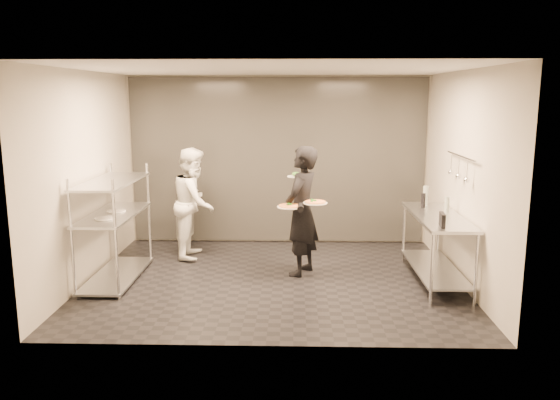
{
  "coord_description": "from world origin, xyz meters",
  "views": [
    {
      "loc": [
        0.28,
        -7.1,
        2.48
      ],
      "look_at": [
        0.09,
        0.05,
        1.1
      ],
      "focal_mm": 35.0,
      "sensor_mm": 36.0,
      "label": 1
    }
  ],
  "objects_px": {
    "pizza_plate_far": "(315,202)",
    "bottle_green": "(426,195)",
    "salad_plate": "(296,175)",
    "pos_monitor": "(442,220)",
    "pizza_plate_near": "(290,206)",
    "pass_rack": "(114,224)",
    "prep_counter": "(437,236)",
    "bottle_clear": "(447,205)",
    "chef": "(194,203)",
    "waiter": "(302,211)",
    "bottle_dark": "(423,201)"
  },
  "relations": [
    {
      "from": "salad_plate",
      "to": "pos_monitor",
      "type": "height_order",
      "value": "salad_plate"
    },
    {
      "from": "waiter",
      "to": "bottle_green",
      "type": "xyz_separation_m",
      "value": [
        1.79,
        0.39,
        0.16
      ]
    },
    {
      "from": "pizza_plate_far",
      "to": "bottle_green",
      "type": "distance_m",
      "value": 1.72
    },
    {
      "from": "waiter",
      "to": "bottle_clear",
      "type": "bearing_deg",
      "value": 111.38
    },
    {
      "from": "pass_rack",
      "to": "pizza_plate_near",
      "type": "bearing_deg",
      "value": 2.31
    },
    {
      "from": "pizza_plate_far",
      "to": "bottle_green",
      "type": "xyz_separation_m",
      "value": [
        1.61,
        0.61,
        -0.01
      ]
    },
    {
      "from": "pizza_plate_far",
      "to": "pos_monitor",
      "type": "relative_size",
      "value": 1.39
    },
    {
      "from": "pizza_plate_near",
      "to": "salad_plate",
      "type": "distance_m",
      "value": 0.61
    },
    {
      "from": "pizza_plate_near",
      "to": "bottle_dark",
      "type": "xyz_separation_m",
      "value": [
        1.86,
        0.36,
        0.02
      ]
    },
    {
      "from": "prep_counter",
      "to": "bottle_clear",
      "type": "distance_m",
      "value": 0.47
    },
    {
      "from": "pizza_plate_far",
      "to": "bottle_green",
      "type": "height_order",
      "value": "bottle_green"
    },
    {
      "from": "pass_rack",
      "to": "salad_plate",
      "type": "distance_m",
      "value": 2.59
    },
    {
      "from": "pass_rack",
      "to": "bottle_dark",
      "type": "height_order",
      "value": "pass_rack"
    },
    {
      "from": "prep_counter",
      "to": "bottle_clear",
      "type": "bearing_deg",
      "value": 47.74
    },
    {
      "from": "pass_rack",
      "to": "bottle_dark",
      "type": "relative_size",
      "value": 7.67
    },
    {
      "from": "chef",
      "to": "pizza_plate_near",
      "type": "xyz_separation_m",
      "value": [
        1.49,
        -1.01,
        0.16
      ]
    },
    {
      "from": "pass_rack",
      "to": "waiter",
      "type": "relative_size",
      "value": 0.89
    },
    {
      "from": "pos_monitor",
      "to": "bottle_dark",
      "type": "distance_m",
      "value": 1.11
    },
    {
      "from": "pos_monitor",
      "to": "bottle_green",
      "type": "distance_m",
      "value": 1.34
    },
    {
      "from": "salad_plate",
      "to": "pos_monitor",
      "type": "distance_m",
      "value": 2.19
    },
    {
      "from": "waiter",
      "to": "chef",
      "type": "distance_m",
      "value": 1.84
    },
    {
      "from": "pizza_plate_far",
      "to": "bottle_clear",
      "type": "bearing_deg",
      "value": 3.65
    },
    {
      "from": "pizza_plate_far",
      "to": "salad_plate",
      "type": "distance_m",
      "value": 0.65
    },
    {
      "from": "bottle_dark",
      "to": "pizza_plate_near",
      "type": "bearing_deg",
      "value": -169.15
    },
    {
      "from": "pass_rack",
      "to": "waiter",
      "type": "height_order",
      "value": "waiter"
    },
    {
      "from": "pos_monitor",
      "to": "bottle_green",
      "type": "bearing_deg",
      "value": 91.69
    },
    {
      "from": "pass_rack",
      "to": "waiter",
      "type": "bearing_deg",
      "value": 6.4
    },
    {
      "from": "waiter",
      "to": "chef",
      "type": "bearing_deg",
      "value": -92.13
    },
    {
      "from": "waiter",
      "to": "pos_monitor",
      "type": "distance_m",
      "value": 1.93
    },
    {
      "from": "waiter",
      "to": "bottle_clear",
      "type": "height_order",
      "value": "waiter"
    },
    {
      "from": "bottle_green",
      "to": "bottle_dark",
      "type": "distance_m",
      "value": 0.24
    },
    {
      "from": "pass_rack",
      "to": "pizza_plate_far",
      "type": "xyz_separation_m",
      "value": [
        2.71,
        0.07,
        0.3
      ]
    },
    {
      "from": "pos_monitor",
      "to": "bottle_green",
      "type": "relative_size",
      "value": 0.84
    },
    {
      "from": "pos_monitor",
      "to": "chef",
      "type": "bearing_deg",
      "value": 158.47
    },
    {
      "from": "bottle_green",
      "to": "chef",
      "type": "bearing_deg",
      "value": 172.91
    },
    {
      "from": "chef",
      "to": "bottle_dark",
      "type": "relative_size",
      "value": 8.14
    },
    {
      "from": "prep_counter",
      "to": "bottle_dark",
      "type": "relative_size",
      "value": 8.63
    },
    {
      "from": "waiter",
      "to": "chef",
      "type": "relative_size",
      "value": 1.06
    },
    {
      "from": "salad_plate",
      "to": "pos_monitor",
      "type": "xyz_separation_m",
      "value": [
        1.76,
        -1.25,
        -0.36
      ]
    },
    {
      "from": "pizza_plate_near",
      "to": "pass_rack",
      "type": "bearing_deg",
      "value": -177.69
    },
    {
      "from": "prep_counter",
      "to": "salad_plate",
      "type": "height_order",
      "value": "salad_plate"
    },
    {
      "from": "pass_rack",
      "to": "pos_monitor",
      "type": "xyz_separation_m",
      "value": [
        4.21,
        -0.66,
        0.23
      ]
    },
    {
      "from": "pizza_plate_far",
      "to": "bottle_dark",
      "type": "bearing_deg",
      "value": 14.07
    },
    {
      "from": "prep_counter",
      "to": "pos_monitor",
      "type": "height_order",
      "value": "pos_monitor"
    },
    {
      "from": "pizza_plate_far",
      "to": "pizza_plate_near",
      "type": "bearing_deg",
      "value": 175.61
    },
    {
      "from": "bottle_green",
      "to": "waiter",
      "type": "bearing_deg",
      "value": -167.64
    },
    {
      "from": "salad_plate",
      "to": "bottle_green",
      "type": "height_order",
      "value": "salad_plate"
    },
    {
      "from": "pos_monitor",
      "to": "salad_plate",
      "type": "bearing_deg",
      "value": 150.97
    },
    {
      "from": "chef",
      "to": "bottle_dark",
      "type": "height_order",
      "value": "chef"
    },
    {
      "from": "pass_rack",
      "to": "bottle_green",
      "type": "height_order",
      "value": "pass_rack"
    }
  ]
}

